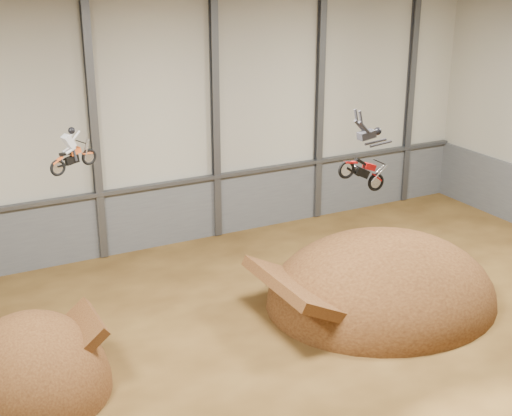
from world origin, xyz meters
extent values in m
plane|color=#452D12|center=(0.00, 0.00, 0.00)|extent=(40.00, 40.00, 0.00)
cube|color=#B3B09E|center=(0.00, 15.00, 7.00)|extent=(40.00, 0.10, 14.00)
cube|color=#5A5E62|center=(0.00, 14.90, 1.75)|extent=(39.80, 0.18, 3.50)
cube|color=#47494F|center=(0.00, 14.75, 3.55)|extent=(39.80, 0.35, 0.20)
cube|color=#47494F|center=(-3.33, 14.80, 7.00)|extent=(0.40, 0.36, 13.90)
cube|color=#47494F|center=(3.33, 14.80, 7.00)|extent=(0.40, 0.36, 13.90)
cube|color=#47494F|center=(10.00, 14.80, 7.00)|extent=(0.40, 0.36, 13.90)
cube|color=#47494F|center=(16.67, 14.80, 7.00)|extent=(0.40, 0.36, 13.90)
ellipsoid|color=#3D210F|center=(-9.07, 4.13, 0.00)|extent=(5.64, 6.51, 5.64)
ellipsoid|color=#3D210F|center=(6.65, 3.81, 0.00)|extent=(11.00, 9.73, 6.35)
camera|label=1|loc=(-12.29, -19.84, 15.30)|focal=50.00mm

